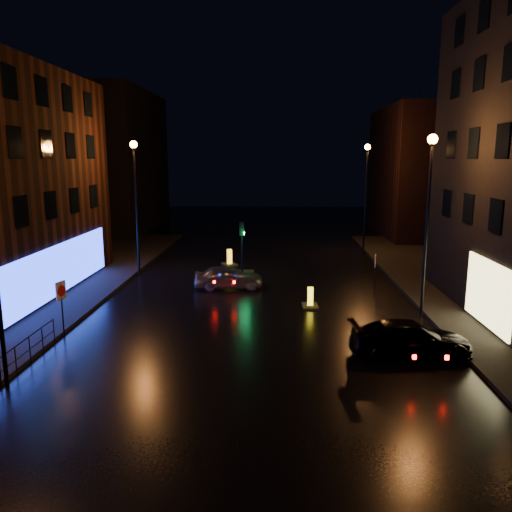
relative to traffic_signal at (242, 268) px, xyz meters
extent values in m
plane|color=black|center=(1.20, -14.00, -0.50)|extent=(120.00, 120.00, 0.00)
cube|color=black|center=(-14.80, 21.00, 6.50)|extent=(8.00, 16.00, 14.00)
cube|color=black|center=(16.20, 18.00, 5.50)|extent=(8.00, 14.00, 12.00)
cylinder|color=black|center=(-6.60, 0.00, 3.50)|extent=(0.14, 0.14, 8.00)
cylinder|color=black|center=(-6.60, 0.00, 7.50)|extent=(0.20, 0.20, 0.25)
sphere|color=orange|center=(-6.60, 0.00, 7.65)|extent=(0.44, 0.44, 0.44)
cylinder|color=black|center=(9.00, -8.00, 3.50)|extent=(0.14, 0.14, 8.00)
cylinder|color=black|center=(9.00, -8.00, 7.50)|extent=(0.20, 0.20, 0.25)
sphere|color=orange|center=(9.00, -8.00, 7.65)|extent=(0.44, 0.44, 0.44)
cylinder|color=black|center=(9.00, 8.00, 3.50)|extent=(0.14, 0.14, 8.00)
cylinder|color=black|center=(9.00, 8.00, 7.50)|extent=(0.20, 0.20, 0.25)
sphere|color=orange|center=(9.00, 8.00, 7.65)|extent=(0.44, 0.44, 0.44)
cube|color=black|center=(0.00, 0.00, -0.44)|extent=(1.40, 2.40, 0.12)
cylinder|color=black|center=(0.00, 0.00, 0.90)|extent=(0.12, 0.12, 2.80)
cube|color=black|center=(0.00, 0.00, 2.50)|extent=(0.28, 0.22, 0.90)
cylinder|color=#0CFF59|center=(0.14, 0.00, 2.22)|extent=(0.05, 0.18, 0.18)
cylinder|color=black|center=(-6.80, -15.00, 0.47)|extent=(0.05, 6.00, 0.05)
cylinder|color=black|center=(-6.80, -15.00, 0.00)|extent=(0.04, 6.00, 0.04)
cylinder|color=black|center=(-6.80, -15.00, 0.00)|extent=(0.04, 0.04, 1.00)
cylinder|color=black|center=(-6.80, -12.00, 0.00)|extent=(0.04, 0.04, 1.00)
imported|color=#B8BAC1|center=(-0.57, -3.17, 0.16)|extent=(4.07, 2.06, 1.33)
imported|color=black|center=(7.22, -12.83, 0.16)|extent=(4.69, 2.20, 1.32)
cube|color=black|center=(3.87, -6.69, -0.45)|extent=(0.82, 1.19, 0.10)
cube|color=yellow|center=(3.87, -6.69, 0.03)|extent=(0.28, 0.18, 0.97)
cube|color=black|center=(3.87, -6.69, 0.03)|extent=(0.29, 0.03, 0.58)
cube|color=black|center=(-1.08, 3.03, -0.45)|extent=(1.32, 1.53, 0.11)
cube|color=yellow|center=(-1.08, 3.03, 0.09)|extent=(0.35, 0.30, 1.07)
cube|color=black|center=(-1.08, 3.03, 0.09)|extent=(0.30, 0.15, 0.64)
cylinder|color=black|center=(-6.70, -11.31, 0.64)|extent=(0.06, 0.06, 2.29)
cube|color=silver|center=(-6.70, -11.31, 1.47)|extent=(0.20, 0.56, 0.78)
cylinder|color=#B20C0C|center=(-6.67, -11.32, 1.47)|extent=(0.14, 0.45, 0.46)
cylinder|color=black|center=(7.70, -3.28, 0.49)|extent=(0.05, 0.05, 1.98)
cube|color=silver|center=(7.70, -3.28, 1.21)|extent=(0.15, 0.49, 0.67)
cylinder|color=#B20C0C|center=(7.67, -3.28, 1.21)|extent=(0.10, 0.39, 0.40)
camera|label=1|loc=(2.13, -30.81, 6.83)|focal=35.00mm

